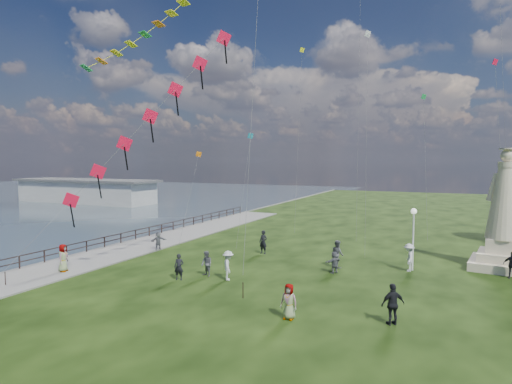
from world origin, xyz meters
The scene contains 18 objects.
waterfront centered at (-15.24, 8.99, -0.06)m, with size 200.00×200.00×1.51m.
pier_pavilion centered at (-52.00, 42.00, 1.84)m, with size 30.00×8.00×4.40m.
statue centered at (14.24, 16.31, 3.19)m, with size 4.64×4.64×8.44m.
lamppost centered at (8.49, 13.23, 3.11)m, with size 0.40×0.40×4.32m.
person_0 centered at (-4.82, 4.57, 0.84)m, with size 0.61×0.40×1.67m, color black.
person_1 centered at (-3.66, 6.02, 0.83)m, with size 0.81×0.50×1.66m, color #595960.
person_2 centered at (-1.96, 5.85, 0.94)m, with size 1.21×0.62×1.87m, color silver.
person_3 centered at (8.48, 2.50, 0.97)m, with size 1.14×0.58×1.94m, color black.
person_4 centered at (3.87, 1.16, 0.86)m, with size 0.84×0.52×1.72m, color #595960.
person_5 centered at (-11.50, 11.18, 0.75)m, with size 1.39×0.60×1.50m, color #595960.
person_6 centered at (-3.01, 13.81, 0.96)m, with size 0.70×0.46×1.92m, color black.
person_7 centered at (3.57, 11.92, 0.97)m, with size 0.95×0.58×1.94m, color #595960.
person_8 centered at (8.28, 12.90, 0.95)m, with size 1.23×0.64×1.91m, color silver.
person_9 centered at (14.48, 13.79, 0.88)m, with size 1.03×0.53×1.75m, color black.
person_10 centered at (-12.90, 2.70, 0.93)m, with size 0.91×0.56×1.87m, color #595960.
person_11 centered at (3.74, 10.33, 0.73)m, with size 1.36×0.59×1.47m, color #595960.
red_kite_train centered at (-7.12, 4.63, 10.10)m, with size 10.60×9.35×16.25m.
small_kites centered at (2.91, 23.41, 14.39)m, with size 27.25×16.92×32.17m.
Camera 1 is at (10.76, -17.67, 7.61)m, focal length 30.00 mm.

